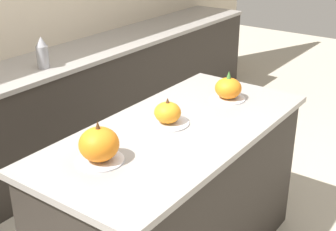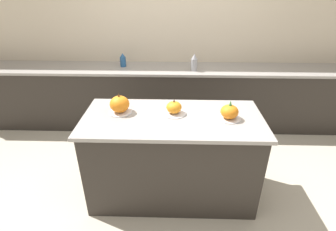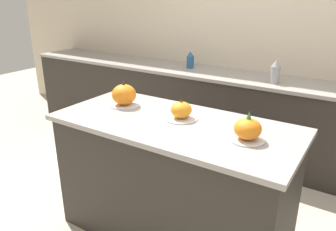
{
  "view_description": "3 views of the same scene",
  "coord_description": "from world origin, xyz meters",
  "px_view_note": "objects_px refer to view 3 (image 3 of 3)",
  "views": [
    {
      "loc": [
        -1.84,
        -1.27,
        1.97
      ],
      "look_at": [
        -0.04,
        0.04,
        0.99
      ],
      "focal_mm": 50.0,
      "sensor_mm": 36.0,
      "label": 1
    },
    {
      "loc": [
        0.02,
        -2.13,
        2.07
      ],
      "look_at": [
        -0.04,
        -0.01,
        0.94
      ],
      "focal_mm": 28.0,
      "sensor_mm": 36.0,
      "label": 2
    },
    {
      "loc": [
        1.08,
        -1.74,
        1.73
      ],
      "look_at": [
        -0.07,
        0.03,
        0.94
      ],
      "focal_mm": 35.0,
      "sensor_mm": 36.0,
      "label": 3
    }
  ],
  "objects_px": {
    "pumpkin_cake_center": "(181,111)",
    "bottle_tall": "(275,72)",
    "pumpkin_cake_right": "(248,130)",
    "pumpkin_cake_left": "(124,95)",
    "bottle_short": "(190,60)"
  },
  "relations": [
    {
      "from": "pumpkin_cake_right",
      "to": "pumpkin_cake_center",
      "type": "bearing_deg",
      "value": 170.15
    },
    {
      "from": "pumpkin_cake_center",
      "to": "bottle_tall",
      "type": "height_order",
      "value": "bottle_tall"
    },
    {
      "from": "pumpkin_cake_left",
      "to": "bottle_tall",
      "type": "bearing_deg",
      "value": 59.1
    },
    {
      "from": "pumpkin_cake_center",
      "to": "pumpkin_cake_right",
      "type": "relative_size",
      "value": 1.1
    },
    {
      "from": "pumpkin_cake_right",
      "to": "bottle_tall",
      "type": "relative_size",
      "value": 0.92
    },
    {
      "from": "bottle_short",
      "to": "pumpkin_cake_right",
      "type": "bearing_deg",
      "value": -51.1
    },
    {
      "from": "pumpkin_cake_center",
      "to": "pumpkin_cake_right",
      "type": "xyz_separation_m",
      "value": [
        0.5,
        -0.09,
        0.01
      ]
    },
    {
      "from": "bottle_short",
      "to": "pumpkin_cake_left",
      "type": "bearing_deg",
      "value": -80.86
    },
    {
      "from": "pumpkin_cake_right",
      "to": "bottle_short",
      "type": "xyz_separation_m",
      "value": [
        -1.25,
        1.55,
        0.02
      ]
    },
    {
      "from": "pumpkin_cake_right",
      "to": "bottle_tall",
      "type": "height_order",
      "value": "bottle_tall"
    },
    {
      "from": "bottle_tall",
      "to": "bottle_short",
      "type": "relative_size",
      "value": 1.21
    },
    {
      "from": "pumpkin_cake_left",
      "to": "bottle_short",
      "type": "distance_m",
      "value": 1.47
    },
    {
      "from": "pumpkin_cake_right",
      "to": "bottle_short",
      "type": "height_order",
      "value": "bottle_short"
    },
    {
      "from": "pumpkin_cake_right",
      "to": "pumpkin_cake_left",
      "type": "bearing_deg",
      "value": 174.53
    },
    {
      "from": "pumpkin_cake_left",
      "to": "bottle_tall",
      "type": "relative_size",
      "value": 0.96
    }
  ]
}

